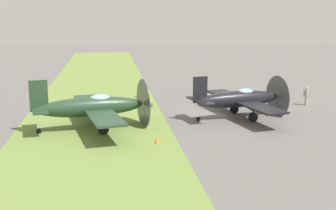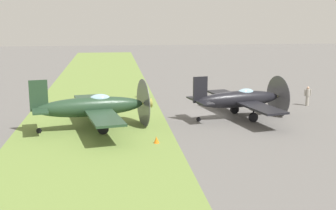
{
  "view_description": "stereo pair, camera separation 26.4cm",
  "coord_description": "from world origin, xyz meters",
  "px_view_note": "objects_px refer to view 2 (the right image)",
  "views": [
    {
      "loc": [
        34.71,
        -8.34,
        8.21
      ],
      "look_at": [
        2.21,
        -3.97,
        1.41
      ],
      "focal_mm": 47.83,
      "sensor_mm": 36.0,
      "label": 1
    },
    {
      "loc": [
        34.75,
        -8.08,
        8.21
      ],
      "look_at": [
        2.21,
        -3.97,
        1.41
      ],
      "focal_mm": 47.83,
      "sensor_mm": 36.0,
      "label": 2
    }
  ],
  "objects_px": {
    "supply_crate": "(269,98)",
    "airplane_wingman": "(93,107)",
    "fuel_drum": "(142,93)",
    "airplane_lead": "(240,99)",
    "runway_marker_cone": "(156,140)",
    "ground_crew_chief": "(308,96)"
  },
  "relations": [
    {
      "from": "supply_crate",
      "to": "airplane_wingman",
      "type": "bearing_deg",
      "value": -62.83
    },
    {
      "from": "airplane_wingman",
      "to": "fuel_drum",
      "type": "relative_size",
      "value": 12.22
    },
    {
      "from": "airplane_lead",
      "to": "supply_crate",
      "type": "distance_m",
      "value": 7.83
    },
    {
      "from": "supply_crate",
      "to": "airplane_lead",
      "type": "bearing_deg",
      "value": -36.57
    },
    {
      "from": "fuel_drum",
      "to": "runway_marker_cone",
      "type": "height_order",
      "value": "fuel_drum"
    },
    {
      "from": "airplane_lead",
      "to": "ground_crew_chief",
      "type": "height_order",
      "value": "airplane_lead"
    },
    {
      "from": "airplane_wingman",
      "to": "ground_crew_chief",
      "type": "distance_m",
      "value": 19.68
    },
    {
      "from": "ground_crew_chief",
      "to": "runway_marker_cone",
      "type": "xyz_separation_m",
      "value": [
        10.05,
        -14.63,
        -0.69
      ]
    },
    {
      "from": "fuel_drum",
      "to": "supply_crate",
      "type": "bearing_deg",
      "value": 73.59
    },
    {
      "from": "ground_crew_chief",
      "to": "supply_crate",
      "type": "bearing_deg",
      "value": -30.46
    },
    {
      "from": "airplane_wingman",
      "to": "supply_crate",
      "type": "bearing_deg",
      "value": 105.88
    },
    {
      "from": "ground_crew_chief",
      "to": "supply_crate",
      "type": "height_order",
      "value": "ground_crew_chief"
    },
    {
      "from": "runway_marker_cone",
      "to": "supply_crate",
      "type": "bearing_deg",
      "value": 136.16
    },
    {
      "from": "airplane_lead",
      "to": "airplane_wingman",
      "type": "height_order",
      "value": "airplane_wingman"
    },
    {
      "from": "airplane_wingman",
      "to": "ground_crew_chief",
      "type": "bearing_deg",
      "value": 96.2
    },
    {
      "from": "ground_crew_chief",
      "to": "supply_crate",
      "type": "relative_size",
      "value": 1.92
    },
    {
      "from": "airplane_wingman",
      "to": "fuel_drum",
      "type": "distance_m",
      "value": 12.47
    },
    {
      "from": "airplane_lead",
      "to": "airplane_wingman",
      "type": "distance_m",
      "value": 11.55
    },
    {
      "from": "airplane_lead",
      "to": "runway_marker_cone",
      "type": "bearing_deg",
      "value": -61.94
    },
    {
      "from": "airplane_lead",
      "to": "runway_marker_cone",
      "type": "relative_size",
      "value": 23.29
    },
    {
      "from": "fuel_drum",
      "to": "supply_crate",
      "type": "height_order",
      "value": "fuel_drum"
    },
    {
      "from": "airplane_wingman",
      "to": "supply_crate",
      "type": "xyz_separation_m",
      "value": [
        -8.2,
        15.98,
        -1.31
      ]
    }
  ]
}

